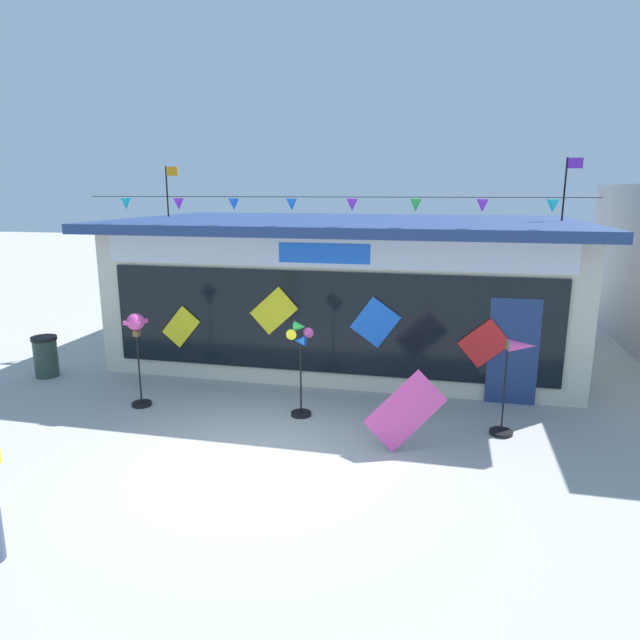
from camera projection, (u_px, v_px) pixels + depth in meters
name	position (u px, v px, depth m)	size (l,w,h in m)	color
ground_plane	(257.00, 458.00, 8.39)	(80.00, 80.00, 0.00)	#ADAAA5
kite_shop_building	(349.00, 286.00, 13.60)	(10.25, 6.32, 4.58)	beige
wind_spinner_far_left	(137.00, 337.00, 10.16)	(0.36, 0.36, 1.75)	black
wind_spinner_left	(300.00, 354.00, 9.70)	(0.43, 0.36, 1.72)	black
wind_spinner_center_left	(515.00, 374.00, 8.96)	(0.64, 0.38, 1.61)	black
trash_bin	(46.00, 356.00, 12.01)	(0.52, 0.52, 0.88)	#2D4238
display_kite_on_ground	(405.00, 411.00, 8.56)	(0.64, 0.03, 1.16)	#EA4CA3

